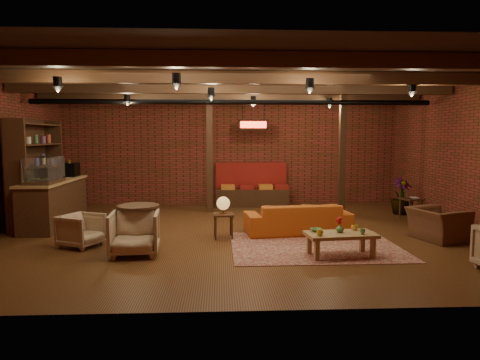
{
  "coord_description": "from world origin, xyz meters",
  "views": [
    {
      "loc": [
        -0.33,
        -8.8,
        2.04
      ],
      "look_at": [
        0.1,
        0.2,
        1.11
      ],
      "focal_mm": 32.0,
      "sensor_mm": 36.0,
      "label": 1
    }
  ],
  "objects_px": {
    "side_table_lamp": "(223,207)",
    "plant_tall": "(403,160)",
    "armchair_right": "(438,219)",
    "armchair_b": "(135,231)",
    "side_table_book": "(411,200)",
    "sofa": "(297,218)",
    "coffee_table": "(340,235)",
    "round_table_left": "(138,219)",
    "armchair_a": "(81,229)"
  },
  "relations": [
    {
      "from": "side_table_lamp",
      "to": "plant_tall",
      "type": "bearing_deg",
      "value": 27.31
    },
    {
      "from": "armchair_right",
      "to": "armchair_b",
      "type": "bearing_deg",
      "value": 80.47
    },
    {
      "from": "side_table_book",
      "to": "armchair_right",
      "type": "bearing_deg",
      "value": -101.9
    },
    {
      "from": "sofa",
      "to": "armchair_right",
      "type": "relative_size",
      "value": 2.25
    },
    {
      "from": "coffee_table",
      "to": "armchair_b",
      "type": "relative_size",
      "value": 1.47
    },
    {
      "from": "armchair_right",
      "to": "side_table_book",
      "type": "xyz_separation_m",
      "value": [
        0.46,
        2.19,
        0.05
      ]
    },
    {
      "from": "side_table_lamp",
      "to": "round_table_left",
      "type": "xyz_separation_m",
      "value": [
        -1.55,
        -0.67,
        -0.1
      ]
    },
    {
      "from": "round_table_left",
      "to": "side_table_lamp",
      "type": "bearing_deg",
      "value": 23.44
    },
    {
      "from": "side_table_lamp",
      "to": "armchair_a",
      "type": "height_order",
      "value": "side_table_lamp"
    },
    {
      "from": "sofa",
      "to": "plant_tall",
      "type": "bearing_deg",
      "value": -153.27
    },
    {
      "from": "side_table_lamp",
      "to": "armchair_a",
      "type": "bearing_deg",
      "value": -168.07
    },
    {
      "from": "coffee_table",
      "to": "armchair_a",
      "type": "height_order",
      "value": "armchair_a"
    },
    {
      "from": "coffee_table",
      "to": "side_table_book",
      "type": "height_order",
      "value": "coffee_table"
    },
    {
      "from": "coffee_table",
      "to": "armchair_b",
      "type": "height_order",
      "value": "armchair_b"
    },
    {
      "from": "sofa",
      "to": "plant_tall",
      "type": "xyz_separation_m",
      "value": [
        3.1,
        2.05,
        1.1
      ]
    },
    {
      "from": "coffee_table",
      "to": "side_table_lamp",
      "type": "bearing_deg",
      "value": 144.7
    },
    {
      "from": "sofa",
      "to": "side_table_lamp",
      "type": "distance_m",
      "value": 1.63
    },
    {
      "from": "coffee_table",
      "to": "side_table_book",
      "type": "xyz_separation_m",
      "value": [
        2.7,
        3.22,
        0.11
      ]
    },
    {
      "from": "sofa",
      "to": "round_table_left",
      "type": "relative_size",
      "value": 2.76
    },
    {
      "from": "armchair_right",
      "to": "side_table_book",
      "type": "height_order",
      "value": "armchair_right"
    },
    {
      "from": "side_table_lamp",
      "to": "round_table_left",
      "type": "height_order",
      "value": "side_table_lamp"
    },
    {
      "from": "sofa",
      "to": "side_table_book",
      "type": "bearing_deg",
      "value": -161.47
    },
    {
      "from": "sofa",
      "to": "round_table_left",
      "type": "xyz_separation_m",
      "value": [
        -3.12,
        -1.03,
        0.22
      ]
    },
    {
      "from": "coffee_table",
      "to": "armchair_right",
      "type": "relative_size",
      "value": 1.26
    },
    {
      "from": "sofa",
      "to": "coffee_table",
      "type": "xyz_separation_m",
      "value": [
        0.41,
        -1.75,
        0.04
      ]
    },
    {
      "from": "sofa",
      "to": "coffee_table",
      "type": "distance_m",
      "value": 1.8
    },
    {
      "from": "armchair_a",
      "to": "sofa",
      "type": "bearing_deg",
      "value": -52.81
    },
    {
      "from": "side_table_lamp",
      "to": "armchair_right",
      "type": "distance_m",
      "value": 4.23
    },
    {
      "from": "side_table_book",
      "to": "round_table_left",
      "type": "bearing_deg",
      "value": -158.14
    },
    {
      "from": "armchair_a",
      "to": "round_table_left",
      "type": "bearing_deg",
      "value": -71.46
    },
    {
      "from": "coffee_table",
      "to": "armchair_a",
      "type": "distance_m",
      "value": 4.67
    },
    {
      "from": "sofa",
      "to": "coffee_table",
      "type": "height_order",
      "value": "coffee_table"
    },
    {
      "from": "armchair_right",
      "to": "round_table_left",
      "type": "bearing_deg",
      "value": 75.86
    },
    {
      "from": "side_table_book",
      "to": "plant_tall",
      "type": "bearing_deg",
      "value": 90.0
    },
    {
      "from": "armchair_right",
      "to": "plant_tall",
      "type": "bearing_deg",
      "value": -26.62
    },
    {
      "from": "coffee_table",
      "to": "round_table_left",
      "type": "distance_m",
      "value": 3.6
    },
    {
      "from": "side_table_book",
      "to": "plant_tall",
      "type": "height_order",
      "value": "plant_tall"
    },
    {
      "from": "sofa",
      "to": "plant_tall",
      "type": "height_order",
      "value": "plant_tall"
    },
    {
      "from": "round_table_left",
      "to": "armchair_a",
      "type": "xyz_separation_m",
      "value": [
        -1.07,
        0.12,
        -0.2
      ]
    },
    {
      "from": "coffee_table",
      "to": "side_table_lamp",
      "type": "xyz_separation_m",
      "value": [
        -1.97,
        1.39,
        0.28
      ]
    },
    {
      "from": "armchair_a",
      "to": "plant_tall",
      "type": "height_order",
      "value": "plant_tall"
    },
    {
      "from": "sofa",
      "to": "armchair_a",
      "type": "relative_size",
      "value": 3.24
    },
    {
      "from": "side_table_book",
      "to": "plant_tall",
      "type": "distance_m",
      "value": 1.11
    },
    {
      "from": "round_table_left",
      "to": "side_table_book",
      "type": "distance_m",
      "value": 6.7
    },
    {
      "from": "sofa",
      "to": "armchair_b",
      "type": "relative_size",
      "value": 2.62
    },
    {
      "from": "side_table_lamp",
      "to": "armchair_b",
      "type": "height_order",
      "value": "side_table_lamp"
    },
    {
      "from": "side_table_lamp",
      "to": "armchair_right",
      "type": "relative_size",
      "value": 0.87
    },
    {
      "from": "side_table_lamp",
      "to": "plant_tall",
      "type": "xyz_separation_m",
      "value": [
        4.67,
        2.41,
        0.78
      ]
    },
    {
      "from": "coffee_table",
      "to": "side_table_lamp",
      "type": "height_order",
      "value": "side_table_lamp"
    },
    {
      "from": "armchair_b",
      "to": "coffee_table",
      "type": "bearing_deg",
      "value": -8.9
    }
  ]
}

